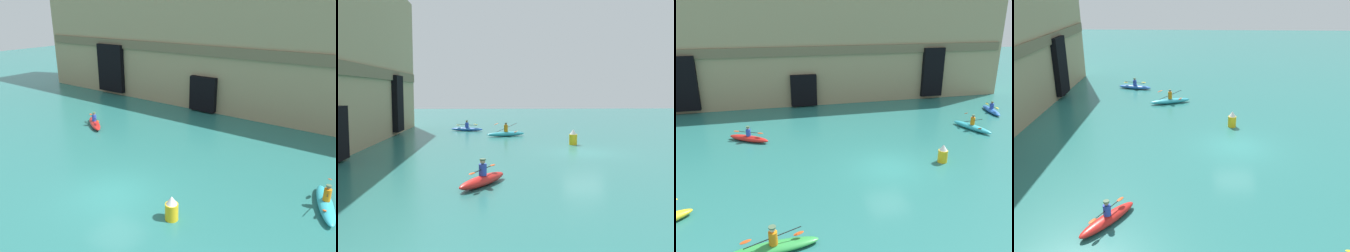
# 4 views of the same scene
# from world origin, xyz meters

# --- Properties ---
(ground_plane) EXTENTS (120.00, 120.00, 0.00)m
(ground_plane) POSITION_xyz_m (0.00, 0.00, 0.00)
(ground_plane) COLOR #28706B
(kayak_cyan) EXTENTS (1.76, 3.48, 1.20)m
(kayak_cyan) POSITION_xyz_m (8.78, 4.76, 0.25)
(kayak_cyan) COLOR #33B2C6
(kayak_cyan) RESTS_ON ground
(kayak_blue) EXTENTS (1.38, 3.31, 1.06)m
(kayak_blue) POSITION_xyz_m (13.30, 8.47, 0.22)
(kayak_blue) COLOR blue
(kayak_blue) RESTS_ON ground
(kayak_red) EXTENTS (3.01, 2.26, 1.13)m
(kayak_red) POSITION_xyz_m (-8.25, 6.32, 0.26)
(kayak_red) COLOR red
(kayak_red) RESTS_ON ground
(marker_buoy) EXTENTS (0.58, 0.58, 1.15)m
(marker_buoy) POSITION_xyz_m (3.50, -0.04, 0.54)
(marker_buoy) COLOR yellow
(marker_buoy) RESTS_ON ground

